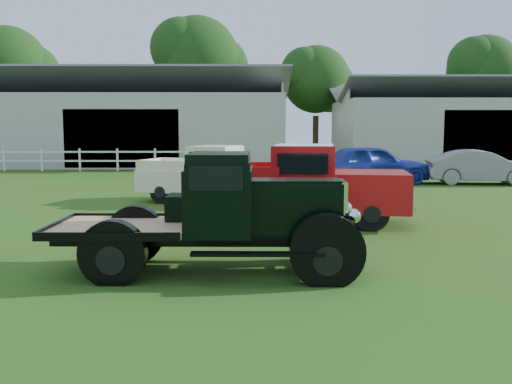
{
  "coord_description": "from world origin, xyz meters",
  "views": [
    {
      "loc": [
        0.1,
        -10.33,
        2.39
      ],
      "look_at": [
        0.2,
        1.2,
        1.05
      ],
      "focal_mm": 40.0,
      "sensor_mm": 36.0,
      "label": 1
    }
  ],
  "objects_px": {
    "red_pickup": "(300,184)",
    "white_pickup": "(213,175)",
    "misc_car_grey": "(480,167)",
    "misc_car_blue": "(372,164)",
    "vintage_flatbed": "(214,213)"
  },
  "relations": [
    {
      "from": "misc_car_blue",
      "to": "misc_car_grey",
      "type": "bearing_deg",
      "value": -104.41
    },
    {
      "from": "white_pickup",
      "to": "misc_car_grey",
      "type": "relative_size",
      "value": 1.11
    },
    {
      "from": "misc_car_blue",
      "to": "misc_car_grey",
      "type": "relative_size",
      "value": 1.12
    },
    {
      "from": "vintage_flatbed",
      "to": "misc_car_grey",
      "type": "height_order",
      "value": "vintage_flatbed"
    },
    {
      "from": "red_pickup",
      "to": "white_pickup",
      "type": "relative_size",
      "value": 1.13
    },
    {
      "from": "white_pickup",
      "to": "misc_car_grey",
      "type": "distance_m",
      "value": 12.03
    },
    {
      "from": "misc_car_blue",
      "to": "white_pickup",
      "type": "bearing_deg",
      "value": 120.22
    },
    {
      "from": "vintage_flatbed",
      "to": "white_pickup",
      "type": "xyz_separation_m",
      "value": [
        -0.59,
        8.51,
        -0.11
      ]
    },
    {
      "from": "red_pickup",
      "to": "vintage_flatbed",
      "type": "bearing_deg",
      "value": -102.9
    },
    {
      "from": "red_pickup",
      "to": "misc_car_grey",
      "type": "distance_m",
      "value": 12.54
    },
    {
      "from": "misc_car_grey",
      "to": "red_pickup",
      "type": "bearing_deg",
      "value": 145.09
    },
    {
      "from": "misc_car_grey",
      "to": "vintage_flatbed",
      "type": "bearing_deg",
      "value": 150.82
    },
    {
      "from": "vintage_flatbed",
      "to": "misc_car_grey",
      "type": "bearing_deg",
      "value": 55.73
    },
    {
      "from": "white_pickup",
      "to": "red_pickup",
      "type": "bearing_deg",
      "value": -37.86
    },
    {
      "from": "white_pickup",
      "to": "misc_car_blue",
      "type": "distance_m",
      "value": 8.45
    }
  ]
}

